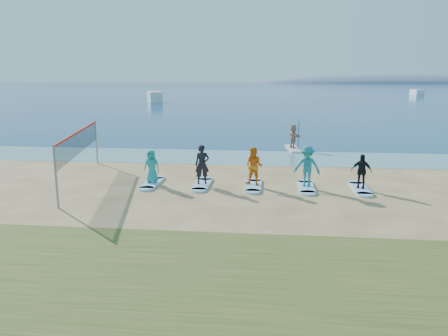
# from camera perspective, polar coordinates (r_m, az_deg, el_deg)

# --- Properties ---
(ground) EXTENTS (600.00, 600.00, 0.00)m
(ground) POSITION_cam_1_polar(r_m,az_deg,el_deg) (17.37, -1.01, -4.91)
(ground) COLOR tan
(ground) RESTS_ON ground
(shallow_water) EXTENTS (600.00, 600.00, 0.00)m
(shallow_water) POSITION_cam_1_polar(r_m,az_deg,el_deg) (27.53, 1.67, 1.44)
(shallow_water) COLOR teal
(shallow_water) RESTS_ON ground
(ocean) EXTENTS (600.00, 600.00, 0.00)m
(ocean) POSITION_cam_1_polar(r_m,az_deg,el_deg) (176.57, 5.48, 10.30)
(ocean) COLOR navy
(ocean) RESTS_ON ground
(island_ridge) EXTENTS (220.00, 56.00, 18.00)m
(island_ridge) POSITION_cam_1_polar(r_m,az_deg,el_deg) (329.89, 22.80, 10.20)
(island_ridge) COLOR slate
(island_ridge) RESTS_ON ground
(volleyball_net) EXTENTS (2.05, 8.88, 2.50)m
(volleyball_net) POSITION_cam_1_polar(r_m,az_deg,el_deg) (22.10, -18.37, 3.20)
(volleyball_net) COLOR gray
(volleyball_net) RESTS_ON ground
(paddleboard) EXTENTS (1.06, 3.06, 0.12)m
(paddleboard) POSITION_cam_1_polar(r_m,az_deg,el_deg) (30.80, 8.99, 2.52)
(paddleboard) COLOR silver
(paddleboard) RESTS_ON ground
(paddleboarder) EXTENTS (1.04, 1.57, 1.62)m
(paddleboarder) POSITION_cam_1_polar(r_m,az_deg,el_deg) (30.67, 9.04, 4.12)
(paddleboarder) COLOR tan
(paddleboarder) RESTS_ON paddleboard
(boat_offshore_a) EXTENTS (4.72, 7.74, 2.04)m
(boat_offshore_a) POSITION_cam_1_polar(r_m,az_deg,el_deg) (85.91, -9.04, 8.47)
(boat_offshore_a) COLOR silver
(boat_offshore_a) RESTS_ON ground
(boat_offshore_b) EXTENTS (2.15, 5.25, 1.50)m
(boat_offshore_b) POSITION_cam_1_polar(r_m,az_deg,el_deg) (125.30, 23.85, 8.67)
(boat_offshore_b) COLOR silver
(boat_offshore_b) RESTS_ON ground
(surfboard_0) EXTENTS (0.70, 2.20, 0.09)m
(surfboard_0) POSITION_cam_1_polar(r_m,az_deg,el_deg) (20.99, -9.35, -1.96)
(surfboard_0) COLOR #A4D7FF
(surfboard_0) RESTS_ON ground
(student_0) EXTENTS (0.78, 0.53, 1.55)m
(student_0) POSITION_cam_1_polar(r_m,az_deg,el_deg) (20.81, -9.43, 0.23)
(student_0) COLOR teal
(student_0) RESTS_ON surfboard_0
(surfboard_1) EXTENTS (0.70, 2.20, 0.09)m
(surfboard_1) POSITION_cam_1_polar(r_m,az_deg,el_deg) (20.49, -2.85, -2.16)
(surfboard_1) COLOR #A4D7FF
(surfboard_1) RESTS_ON ground
(student_1) EXTENTS (0.74, 0.57, 1.83)m
(student_1) POSITION_cam_1_polar(r_m,az_deg,el_deg) (20.28, -2.88, 0.47)
(student_1) COLOR black
(student_1) RESTS_ON surfboard_1
(surfboard_2) EXTENTS (0.70, 2.20, 0.09)m
(surfboard_2) POSITION_cam_1_polar(r_m,az_deg,el_deg) (20.27, 3.89, -2.33)
(surfboard_2) COLOR #A4D7FF
(surfboard_2) RESTS_ON ground
(student_2) EXTENTS (1.02, 0.90, 1.75)m
(student_2) POSITION_cam_1_polar(r_m,az_deg,el_deg) (20.06, 3.93, 0.22)
(student_2) COLOR orange
(student_2) RESTS_ON surfboard_2
(surfboard_3) EXTENTS (0.70, 2.20, 0.09)m
(surfboard_3) POSITION_cam_1_polar(r_m,az_deg,el_deg) (20.32, 10.69, -2.47)
(surfboard_3) COLOR #A4D7FF
(surfboard_3) RESTS_ON ground
(student_3) EXTENTS (1.36, 1.04, 1.87)m
(student_3) POSITION_cam_1_polar(r_m,az_deg,el_deg) (20.11, 10.80, 0.23)
(student_3) COLOR teal
(student_3) RESTS_ON surfboard_3
(surfboard_4) EXTENTS (0.70, 2.20, 0.09)m
(surfboard_4) POSITION_cam_1_polar(r_m,az_deg,el_deg) (20.67, 17.36, -2.58)
(surfboard_4) COLOR #A4D7FF
(surfboard_4) RESTS_ON ground
(student_4) EXTENTS (0.97, 0.61, 1.53)m
(student_4) POSITION_cam_1_polar(r_m,az_deg,el_deg) (20.48, 17.50, -0.38)
(student_4) COLOR black
(student_4) RESTS_ON surfboard_4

